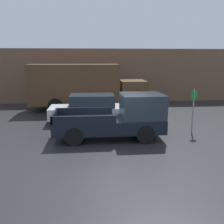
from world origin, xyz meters
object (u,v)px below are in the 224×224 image
object	(u,v)px
delivery_truck	(83,85)
newspaper_box	(109,96)
parking_sign	(193,109)
car	(90,108)
pickup_truck	(120,118)

from	to	relation	value
delivery_truck	newspaper_box	distance (m)	3.69
delivery_truck	parking_sign	bearing A→B (deg)	-49.42
delivery_truck	newspaper_box	world-z (taller)	delivery_truck
delivery_truck	newspaper_box	bearing A→B (deg)	52.32
parking_sign	newspaper_box	world-z (taller)	parking_sign
parking_sign	newspaper_box	bearing A→B (deg)	110.49
car	pickup_truck	bearing A→B (deg)	-66.77
parking_sign	newspaper_box	size ratio (longest dim) A/B	2.06
car	newspaper_box	world-z (taller)	car
car	newspaper_box	distance (m)	6.72
car	parking_sign	distance (m)	5.81
pickup_truck	parking_sign	xyz separation A→B (m)	(3.74, 0.42, 0.29)
car	newspaper_box	size ratio (longest dim) A/B	4.31
car	delivery_truck	world-z (taller)	delivery_truck
newspaper_box	pickup_truck	bearing A→B (deg)	-91.63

